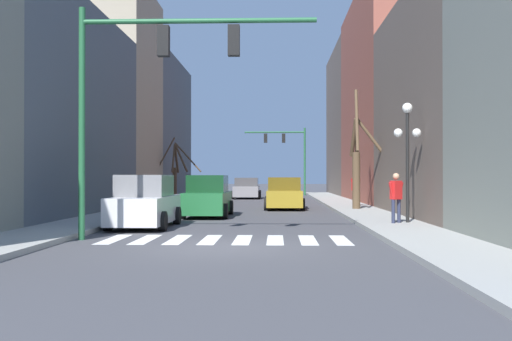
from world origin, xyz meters
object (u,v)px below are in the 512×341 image
Objects in this scene: traffic_signal_far at (288,147)px; car_driving_away_lane at (145,203)px; traffic_signal_near at (148,71)px; car_parked_left_mid at (247,189)px; street_lamp_right_corner at (407,138)px; car_parked_right_mid at (208,197)px; pedestrian_near_right_corner at (396,193)px; street_tree_right_mid at (357,160)px; car_driving_toward_lane at (284,194)px; pedestrian_waiting_at_curb at (152,188)px; pedestrian_on_left_sidewalk at (356,187)px; street_tree_left_mid at (176,171)px.

traffic_signal_far reaches higher than car_driving_away_lane.
car_parked_left_mid is at bearing 87.73° from traffic_signal_near.
street_lamp_right_corner is 9.36m from car_parked_right_mid.
street_tree_right_mid reaches higher than pedestrian_near_right_corner.
car_parked_right_mid is at bearing -15.16° from car_driving_away_lane.
pedestrian_waiting_at_curb is (-7.08, -0.27, 0.36)m from car_driving_toward_lane.
street_lamp_right_corner is (8.10, 4.64, -1.55)m from traffic_signal_near.
car_parked_left_mid is at bearing 104.99° from street_lamp_right_corner.
car_parked_right_mid is (-4.04, -29.18, -3.62)m from traffic_signal_far.
pedestrian_near_right_corner is 11.79m from pedestrian_on_left_sidewalk.
car_parked_left_mid is 26.44m from car_driving_away_lane.
pedestrian_waiting_at_curb is at bearing -147.35° from car_parked_right_mid.
pedestrian_waiting_at_curb is at bearing 10.71° from car_driving_away_lane.
street_tree_right_mid is (2.97, -25.40, -1.90)m from traffic_signal_far.
pedestrian_on_left_sidewalk is at bearing 64.20° from traffic_signal_near.
street_tree_left_mid is at bearing 134.17° from street_tree_right_mid.
car_parked_right_mid is 8.15m from street_tree_right_mid.
car_driving_away_lane is 2.52× the size of pedestrian_on_left_sidewalk.
car_parked_left_mid is 18.17m from street_tree_right_mid.
traffic_signal_near reaches higher than car_parked_left_mid.
pedestrian_waiting_at_curb reaches higher than car_driving_toward_lane.
traffic_signal_far reaches higher than street_lamp_right_corner.
traffic_signal_near is 10.41m from car_parked_right_mid.
street_lamp_right_corner is at bearing -60.20° from street_tree_left_mid.
car_parked_right_mid is (0.54, 9.67, -3.82)m from traffic_signal_near.
street_lamp_right_corner is 0.97× the size of street_tree_left_mid.
traffic_signal_near is 15.57m from street_tree_right_mid.
street_lamp_right_corner is 1.01× the size of car_parked_left_mid.
street_tree_left_mid is at bearing -39.26° from car_parked_left_mid.
traffic_signal_far reaches higher than pedestrian_waiting_at_curb.
street_lamp_right_corner is 12.02m from car_driving_toward_lane.
street_tree_right_mid is at bearing 118.37° from car_parked_right_mid.
street_tree_left_mid is (-11.06, 20.36, 0.97)m from pedestrian_near_right_corner.
car_driving_away_lane is (-2.19, -26.35, 0.07)m from car_parked_left_mid.
car_driving_away_lane is 0.75× the size of street_tree_right_mid.
pedestrian_on_left_sidewalk is 14.16m from street_tree_left_mid.
car_parked_left_mid is 2.32× the size of pedestrian_on_left_sidewalk.
street_tree_left_mid is at bearing 97.85° from traffic_signal_near.
traffic_signal_far is at bearing -1.59° from car_driving_toward_lane.
street_lamp_right_corner is at bearing 29.83° from traffic_signal_near.
traffic_signal_far is 3.50× the size of pedestrian_on_left_sidewalk.
pedestrian_on_left_sidewalk is at bearing -82.83° from car_driving_toward_lane.
traffic_signal_far is 1.49× the size of street_lamp_right_corner.
car_driving_away_lane is 20.89m from street_tree_left_mid.
traffic_signal_near is at bearing -96.73° from traffic_signal_far.
pedestrian_near_right_corner is 0.97× the size of pedestrian_on_left_sidewalk.
car_parked_left_mid is at bearing 178.17° from car_parked_right_mid.
pedestrian_on_left_sidewalk reaches higher than car_parked_right_mid.
traffic_signal_far is at bearing -22.43° from pedestrian_on_left_sidewalk.
pedestrian_near_right_corner is (6.44, -26.01, 0.40)m from car_parked_left_mid.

